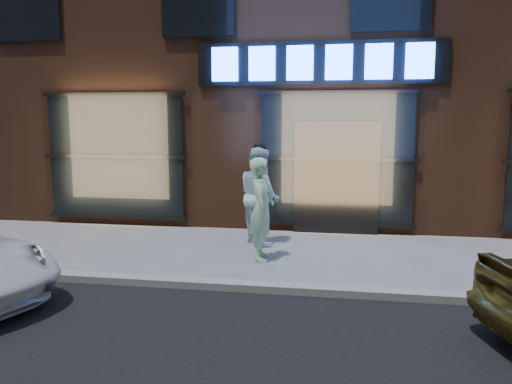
# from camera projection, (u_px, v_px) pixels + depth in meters

# --- Properties ---
(ground) EXTENTS (90.00, 90.00, 0.00)m
(ground) POSITION_uv_depth(u_px,v_px,m) (332.00, 295.00, 6.97)
(ground) COLOR slate
(ground) RESTS_ON ground
(curb) EXTENTS (60.00, 0.25, 0.12)m
(curb) POSITION_uv_depth(u_px,v_px,m) (332.00, 291.00, 6.96)
(curb) COLOR gray
(curb) RESTS_ON ground
(storefront_building) EXTENTS (30.20, 8.28, 10.30)m
(storefront_building) POSITION_uv_depth(u_px,v_px,m) (340.00, 22.00, 14.02)
(storefront_building) COLOR #54301E
(storefront_building) RESTS_ON ground
(man_bowtie) EXTENTS (0.47, 0.68, 1.79)m
(man_bowtie) POSITION_uv_depth(u_px,v_px,m) (262.00, 209.00, 8.65)
(man_bowtie) COLOR #ACE3C2
(man_bowtie) RESTS_ON ground
(man_cap) EXTENTS (1.10, 1.17, 1.91)m
(man_cap) POSITION_uv_depth(u_px,v_px,m) (260.00, 195.00, 9.85)
(man_cap) COLOR white
(man_cap) RESTS_ON ground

